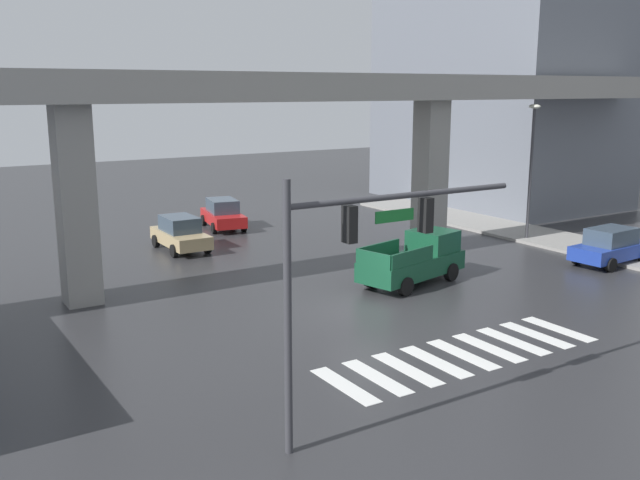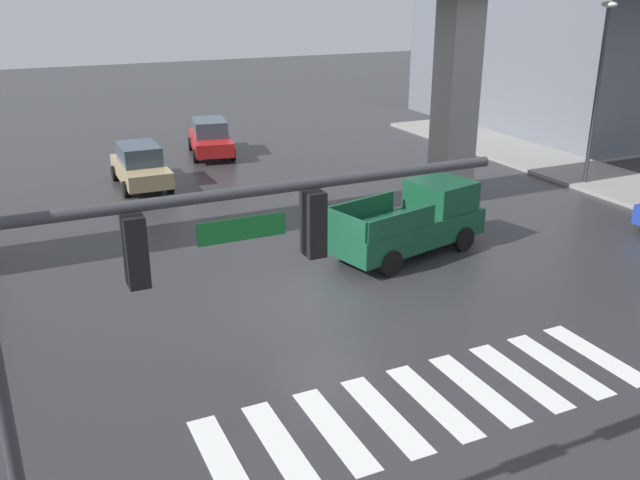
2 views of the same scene
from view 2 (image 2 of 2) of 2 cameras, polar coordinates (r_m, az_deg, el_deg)
The scene contains 7 objects.
ground_plane at distance 18.12m, azimuth 0.51°, elevation -5.30°, with size 120.00×120.00×0.00m, color #2D2D30.
crosswalk_stripes at distance 14.38m, azimuth 9.31°, elevation -13.05°, with size 9.35×2.80×0.01m.
pickup_truck at distance 21.44m, azimuth 7.82°, elevation 1.55°, with size 5.40×3.04×2.08m.
sedan_red at distance 34.11m, azimuth -9.07°, elevation 8.37°, with size 2.53×4.55×1.72m.
sedan_tan at distance 29.34m, azimuth -14.66°, elevation 5.98°, with size 1.98×4.31×1.72m.
traffic_signal_mast at distance 8.27m, azimuth -13.94°, elevation -5.21°, with size 6.49×0.32×6.20m.
street_lamp_mid_block at distance 29.86m, azimuth 22.16°, elevation 12.66°, with size 0.44×0.70×7.24m.
Camera 2 is at (-7.06, -14.70, 7.90)m, focal length 38.63 mm.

